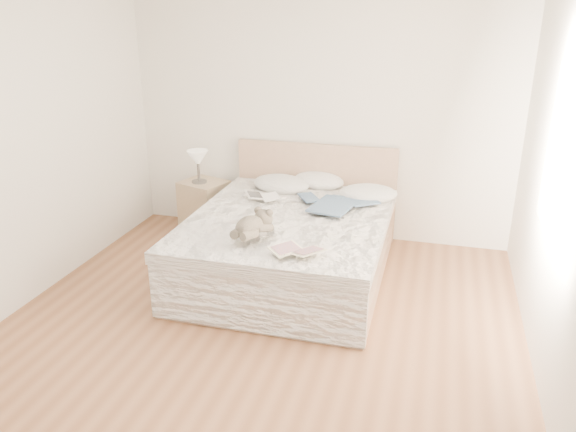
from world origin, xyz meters
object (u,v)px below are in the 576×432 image
object	(u,v)px
bed	(291,242)
childrens_book	(297,251)
nightstand	(205,206)
teddy_bear	(249,234)
table_lamp	(198,160)
photo_book	(263,197)

from	to	relation	value
bed	childrens_book	world-z (taller)	bed
nightstand	teddy_bear	size ratio (longest dim) A/B	1.55
table_lamp	childrens_book	bearing A→B (deg)	-46.78
bed	table_lamp	bearing A→B (deg)	149.01
teddy_bear	bed	bearing A→B (deg)	92.18
bed	teddy_bear	distance (m)	0.79
bed	teddy_bear	size ratio (longest dim) A/B	5.95
nightstand	photo_book	xyz separation A→B (m)	(0.84, -0.51, 0.35)
table_lamp	nightstand	bearing A→B (deg)	49.23
photo_book	teddy_bear	size ratio (longest dim) A/B	0.90
bed	photo_book	size ratio (longest dim) A/B	6.59
nightstand	bed	bearing A→B (deg)	-32.92
table_lamp	photo_book	bearing A→B (deg)	-28.36
bed	table_lamp	xyz separation A→B (m)	(-1.23, 0.74, 0.51)
childrens_book	table_lamp	bearing A→B (deg)	171.46
nightstand	childrens_book	distance (m)	2.23
bed	nightstand	world-z (taller)	bed
table_lamp	bed	bearing A→B (deg)	-30.99
table_lamp	childrens_book	size ratio (longest dim) A/B	1.00
nightstand	table_lamp	size ratio (longest dim) A/B	1.59
table_lamp	photo_book	size ratio (longest dim) A/B	1.08
childrens_book	teddy_bear	distance (m)	0.47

